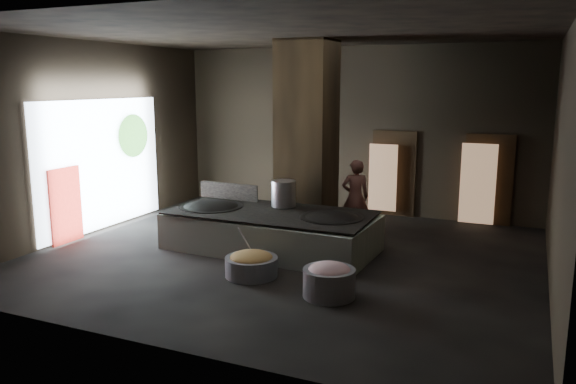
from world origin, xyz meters
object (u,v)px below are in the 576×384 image
at_px(meat_basin, 329,283).
at_px(wok_left, 211,210).
at_px(hearth_platform, 271,232).
at_px(stock_pot, 283,194).
at_px(veg_basin, 251,266).
at_px(wok_right, 331,221).
at_px(cook, 355,197).

bearing_deg(meat_basin, wok_left, 149.89).
distance_m(hearth_platform, stock_pot, 0.93).
bearing_deg(hearth_platform, veg_basin, -74.38).
xyz_separation_m(wok_left, wok_right, (2.80, 0.10, 0.00)).
relative_size(cook, meat_basin, 2.01).
xyz_separation_m(wok_left, veg_basin, (1.84, -1.64, -0.57)).
bearing_deg(veg_basin, cook, 76.32).
relative_size(stock_pot, veg_basin, 0.59).
xyz_separation_m(cook, veg_basin, (-0.89, -3.64, -0.71)).
distance_m(wok_left, cook, 3.38).
bearing_deg(meat_basin, stock_pot, 127.35).
xyz_separation_m(wok_left, meat_basin, (3.51, -2.04, -0.51)).
bearing_deg(wok_right, hearth_platform, -177.88).
relative_size(hearth_platform, wok_right, 3.41).
xyz_separation_m(wok_right, meat_basin, (0.71, -2.14, -0.51)).
xyz_separation_m(wok_right, veg_basin, (-0.96, -1.74, -0.57)).
distance_m(hearth_platform, meat_basin, 2.94).
height_order(wok_left, wok_right, wok_left).
bearing_deg(wok_right, veg_basin, -118.77).
bearing_deg(stock_pot, meat_basin, -52.65).
distance_m(hearth_platform, wok_right, 1.40).
bearing_deg(stock_pot, veg_basin, -81.28).
height_order(stock_pot, meat_basin, stock_pot).
distance_m(cook, meat_basin, 4.16).
bearing_deg(cook, veg_basin, 49.86).
xyz_separation_m(cook, meat_basin, (0.78, -4.03, -0.65)).
xyz_separation_m(stock_pot, meat_basin, (2.01, -2.64, -0.89)).
distance_m(hearth_platform, veg_basin, 1.75).
height_order(stock_pot, veg_basin, stock_pot).
relative_size(wok_right, cook, 0.73).
bearing_deg(wok_left, wok_right, 2.05).
distance_m(hearth_platform, wok_left, 1.50).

